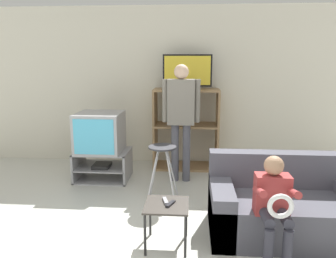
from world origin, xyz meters
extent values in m
cube|color=silver|center=(0.00, 3.43, 1.30)|extent=(6.40, 0.06, 2.60)
cube|color=#939399|center=(-0.84, 2.47, 0.01)|extent=(0.77, 0.59, 0.02)
cube|color=#939399|center=(-0.84, 2.47, 0.19)|extent=(0.74, 0.59, 0.02)
cube|color=#939399|center=(-0.84, 2.47, 0.42)|extent=(0.77, 0.59, 0.02)
cube|color=#939399|center=(-1.21, 2.47, 0.22)|extent=(0.03, 0.59, 0.43)
cube|color=#939399|center=(-0.47, 2.47, 0.22)|extent=(0.03, 0.59, 0.43)
cube|color=black|center=(-0.84, 2.40, 0.23)|extent=(0.24, 0.28, 0.05)
cube|color=#9E9EA3|center=(-0.86, 2.46, 0.71)|extent=(0.64, 0.62, 0.57)
cube|color=#4CB7E0|center=(-0.86, 2.15, 0.71)|extent=(0.56, 0.01, 0.49)
cube|color=#9E7A51|center=(-0.13, 3.11, 0.64)|extent=(0.03, 0.50, 1.29)
cube|color=#9E7A51|center=(0.87, 3.11, 0.64)|extent=(0.03, 0.50, 1.29)
cube|color=#9E7A51|center=(0.37, 3.11, 0.02)|extent=(0.97, 0.50, 0.03)
cube|color=#9E7A51|center=(0.37, 3.11, 0.71)|extent=(0.97, 0.50, 0.03)
cube|color=#9E7A51|center=(0.37, 3.11, 1.27)|extent=(0.97, 0.50, 0.03)
cube|color=#3870B7|center=(0.19, 3.03, 0.84)|extent=(0.18, 0.04, 0.22)
cube|color=black|center=(0.38, 3.10, 1.31)|extent=(0.27, 0.20, 0.04)
cube|color=black|center=(0.38, 3.10, 1.58)|extent=(0.76, 0.04, 0.49)
cube|color=yellow|center=(0.38, 3.08, 1.58)|extent=(0.71, 0.01, 0.44)
cylinder|color=#B7B7BC|center=(0.00, 1.62, 0.35)|extent=(0.16, 0.18, 0.70)
cylinder|color=#B7B7BC|center=(0.22, 1.62, 0.35)|extent=(0.16, 0.18, 0.70)
cylinder|color=#B7B7BC|center=(0.00, 1.87, 0.35)|extent=(0.16, 0.18, 0.70)
cylinder|color=#B7B7BC|center=(0.22, 1.87, 0.35)|extent=(0.16, 0.18, 0.70)
cylinder|color=#333338|center=(0.11, 1.74, 0.70)|extent=(0.34, 0.34, 0.02)
cube|color=#38332D|center=(0.24, 0.75, 0.41)|extent=(0.41, 0.41, 0.02)
cylinder|color=black|center=(0.06, 0.57, 0.20)|extent=(0.02, 0.02, 0.40)
cylinder|color=black|center=(0.42, 0.57, 0.20)|extent=(0.02, 0.02, 0.40)
cylinder|color=black|center=(0.06, 0.93, 0.20)|extent=(0.02, 0.02, 0.40)
cylinder|color=black|center=(0.42, 0.93, 0.20)|extent=(0.02, 0.02, 0.40)
cube|color=#232328|center=(0.28, 0.74, 0.43)|extent=(0.09, 0.15, 0.02)
cube|color=gray|center=(0.23, 0.80, 0.43)|extent=(0.07, 0.15, 0.02)
cube|color=#4C4C56|center=(1.41, 1.03, 0.20)|extent=(1.49, 0.83, 0.40)
cube|color=#4C4C56|center=(1.41, 1.35, 0.59)|extent=(1.49, 0.20, 0.37)
cube|color=#4C4C56|center=(0.77, 1.03, 0.26)|extent=(0.22, 0.83, 0.52)
cylinder|color=#4C4C56|center=(0.23, 2.49, 0.42)|extent=(0.11, 0.11, 0.84)
cylinder|color=#4C4C56|center=(0.39, 2.49, 0.42)|extent=(0.11, 0.11, 0.84)
cube|color=gray|center=(0.31, 2.49, 1.16)|extent=(0.38, 0.20, 0.63)
cylinder|color=gray|center=(0.08, 2.49, 1.18)|extent=(0.08, 0.08, 0.60)
cylinder|color=gray|center=(0.54, 2.49, 1.18)|extent=(0.08, 0.08, 0.60)
sphere|color=beige|center=(0.31, 2.49, 1.58)|extent=(0.20, 0.20, 0.20)
cylinder|color=#2D2D38|center=(1.10, 0.38, 0.20)|extent=(0.08, 0.08, 0.40)
cylinder|color=#2D2D38|center=(1.25, 0.38, 0.20)|extent=(0.08, 0.08, 0.40)
cylinder|color=#2D2D38|center=(1.10, 0.53, 0.45)|extent=(0.09, 0.30, 0.09)
cylinder|color=#2D2D38|center=(1.25, 0.53, 0.45)|extent=(0.09, 0.30, 0.09)
cube|color=#993333|center=(1.18, 0.68, 0.58)|extent=(0.30, 0.17, 0.36)
cylinder|color=#993333|center=(1.04, 0.55, 0.65)|extent=(0.06, 0.31, 0.14)
cylinder|color=#993333|center=(1.31, 0.55, 0.65)|extent=(0.06, 0.31, 0.14)
sphere|color=#A37A5B|center=(1.18, 0.68, 0.84)|extent=(0.17, 0.17, 0.17)
torus|color=silver|center=(1.18, 0.39, 0.60)|extent=(0.21, 0.04, 0.21)
camera|label=1|loc=(0.47, -2.08, 1.73)|focal=35.00mm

